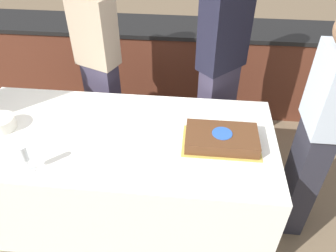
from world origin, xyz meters
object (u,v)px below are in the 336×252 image
(cake, at_px, (221,138))
(person_standing_back, at_px, (99,64))
(plate_stack, at_px, (1,123))
(person_cutting_cake, at_px, (221,68))
(wine_glass, at_px, (24,155))
(person_seated_right, at_px, (318,133))

(cake, xyz_separation_m, person_standing_back, (-1.00, 0.73, 0.09))
(plate_stack, relative_size, person_cutting_cake, 0.11)
(wine_glass, xyz_separation_m, person_standing_back, (0.14, 1.10, 0.01))
(person_cutting_cake, distance_m, person_seated_right, 0.93)
(wine_glass, bearing_deg, person_seated_right, 12.34)
(wine_glass, bearing_deg, person_cutting_cake, 43.67)
(cake, relative_size, wine_glass, 2.72)
(person_standing_back, bearing_deg, cake, 166.56)
(plate_stack, height_order, person_cutting_cake, person_cutting_cake)
(plate_stack, bearing_deg, person_standing_back, 55.50)
(wine_glass, height_order, person_cutting_cake, person_cutting_cake)
(cake, height_order, wine_glass, wine_glass)
(plate_stack, height_order, wine_glass, wine_glass)
(cake, distance_m, person_cutting_cake, 0.74)
(wine_glass, distance_m, person_standing_back, 1.11)
(person_cutting_cake, distance_m, person_standing_back, 1.00)
(plate_stack, bearing_deg, person_seated_right, 0.44)
(person_cutting_cake, bearing_deg, person_seated_right, 85.08)
(wine_glass, xyz_separation_m, person_seated_right, (1.74, 0.38, -0.00))
(wine_glass, relative_size, person_cutting_cake, 0.11)
(wine_glass, distance_m, person_seated_right, 1.78)
(cake, xyz_separation_m, wine_glass, (-1.15, -0.36, 0.08))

